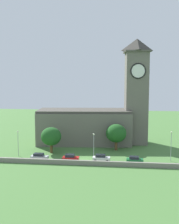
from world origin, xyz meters
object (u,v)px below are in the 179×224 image
tree_riverside_east (51,136)px  church (99,116)px  car_green (135,160)px  tree_churchyard (116,133)px  streetlamp_west_mid (94,142)px  car_white (101,158)px  car_silver (39,157)px  streetlamp_west_end (18,139)px  streetlamp_central (171,142)px  car_red (71,158)px

tree_riverside_east → church: bearing=48.0°
car_green → tree_churchyard: size_ratio=0.54×
streetlamp_west_mid → tree_riverside_east: (-12.56, 4.58, 0.17)m
car_white → tree_riverside_east: bearing=155.9°
car_silver → streetlamp_west_end: bearing=155.5°
car_white → tree_churchyard: bearing=73.7°
tree_riverside_east → car_green: bearing=-17.1°
car_silver → car_green: (24.35, 0.19, -0.02)m
car_silver → tree_riverside_east: 8.34m
car_silver → car_white: car_white is taller
car_silver → streetlamp_central: streetlamp_central is taller
car_green → tree_churchyard: tree_churchyard is taller
car_silver → car_green: bearing=0.4°
car_red → tree_churchyard: size_ratio=0.54×
car_white → car_green: car_white is taller
car_red → tree_riverside_east: 10.90m
church → car_red: bearing=-104.4°
car_silver → streetlamp_west_end: 8.38m
church → car_white: size_ratio=8.16×
church → tree_riverside_east: (-12.43, -13.83, -4.09)m
car_green → streetlamp_west_end: bearing=174.7°
car_silver → streetlamp_west_end: streetlamp_west_end is taller
car_red → car_green: (16.10, 0.38, -0.05)m
streetlamp_west_end → church: bearing=41.3°
car_white → streetlamp_west_end: size_ratio=0.64×
car_red → church: bearing=75.6°
car_silver → car_red: car_red is taller
car_red → tree_riverside_east: size_ratio=0.57×
streetlamp_west_mid → tree_churchyard: bearing=60.3°
car_white → streetlamp_central: size_ratio=0.57×
church → streetlamp_central: church is taller
car_silver → tree_riverside_east: bearing=80.0°
streetlamp_west_mid → tree_churchyard: size_ratio=0.88×
streetlamp_central → streetlamp_west_mid: bearing=-179.2°
streetlamp_west_end → streetlamp_central: 40.34m
car_red → streetlamp_west_mid: (5.60, 2.92, 3.63)m
car_silver → car_white: 15.99m
church → streetlamp_west_end: (-20.53, -18.02, -4.15)m
streetlamp_west_mid → tree_riverside_east: tree_riverside_east is taller
streetlamp_west_end → streetlamp_central: size_ratio=0.90×
car_white → tree_churchyard: (3.45, 11.77, 4.10)m
streetlamp_west_end → car_green: bearing=-5.3°
car_green → streetlamp_central: bearing=17.0°
car_green → streetlamp_central: 10.48m
church → streetlamp_west_mid: 18.89m
streetlamp_central → tree_riverside_east: streetlamp_central is taller
church → streetlamp_west_end: size_ratio=5.19×
car_white → streetlamp_west_mid: bearing=136.8°
car_silver → streetlamp_central: 33.92m
car_green → car_white: bearing=176.3°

